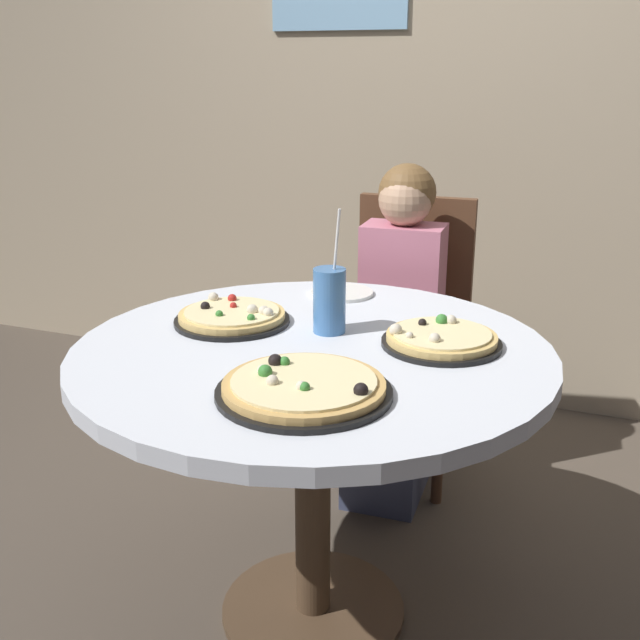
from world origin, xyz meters
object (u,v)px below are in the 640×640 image
chair_wooden (408,321)px  soda_cup (331,300)px  pizza_veggie (232,317)px  pizza_cheese (441,339)px  dining_table (312,389)px  plate_small (342,293)px  pizza_pepperoni (303,387)px  diner_child (395,351)px

chair_wooden → soda_cup: soda_cup is taller
pizza_veggie → pizza_cheese: same height
dining_table → soda_cup: soda_cup is taller
chair_wooden → plate_small: bearing=-99.2°
pizza_pepperoni → plate_small: (-0.17, 0.69, -0.01)m
pizza_pepperoni → soda_cup: bearing=102.5°
diner_child → plate_small: size_ratio=6.01×
pizza_veggie → soda_cup: 0.27m
dining_table → pizza_veggie: bearing=161.4°
pizza_veggie → pizza_cheese: 0.53m
pizza_veggie → pizza_pepperoni: (0.34, -0.35, -0.00)m
dining_table → pizza_pepperoni: (0.09, -0.26, 0.12)m
soda_cup → dining_table: bearing=-91.8°
diner_child → pizza_veggie: (-0.26, -0.63, 0.28)m
dining_table → pizza_veggie: (-0.25, 0.09, 0.12)m
chair_wooden → pizza_pepperoni: size_ratio=2.67×
pizza_pepperoni → soda_cup: (-0.08, 0.37, 0.06)m
pizza_pepperoni → soda_cup: 0.39m
chair_wooden → diner_child: 0.19m
pizza_veggie → soda_cup: bearing=6.0°
chair_wooden → pizza_veggie: 0.88m
diner_child → pizza_cheese: diner_child is taller
pizza_cheese → pizza_veggie: bearing=-176.6°
pizza_cheese → soda_cup: soda_cup is taller
pizza_cheese → plate_small: size_ratio=1.57×
diner_child → pizza_veggie: bearing=-112.3°
pizza_pepperoni → diner_child: bearing=94.9°
pizza_pepperoni → soda_cup: size_ratio=1.16×
pizza_veggie → soda_cup: size_ratio=0.96×
soda_cup → plate_small: soda_cup is taller
diner_child → pizza_pepperoni: 1.02m
diner_child → pizza_cheese: 0.71m
chair_wooden → pizza_cheese: bearing=-70.1°
dining_table → chair_wooden: (-0.00, 0.90, -0.11)m
pizza_cheese → pizza_pepperoni: bearing=-116.8°
pizza_pepperoni → plate_small: pizza_pepperoni is taller
chair_wooden → diner_child: diner_child is taller
pizza_veggie → soda_cup: (0.26, 0.03, 0.06)m
pizza_pepperoni → plate_small: 0.71m
dining_table → diner_child: diner_child is taller
pizza_cheese → plate_small: pizza_cheese is taller
diner_child → pizza_cheese: (0.27, -0.60, 0.28)m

